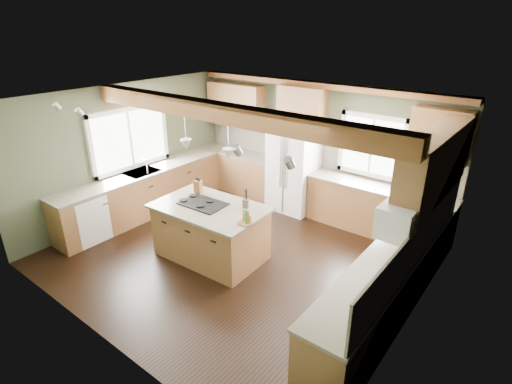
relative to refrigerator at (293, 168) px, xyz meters
The scene contains 37 objects.
floor 2.32m from the refrigerator, 81.95° to the right, with size 5.60×5.60×0.00m, color black.
ceiling 2.73m from the refrigerator, 81.95° to the right, with size 5.60×5.60×0.00m, color silver.
wall_back 0.63m from the refrigerator, 51.71° to the left, with size 5.60×5.60×0.00m, color #434D36.
wall_left 3.30m from the refrigerator, 139.70° to the right, with size 5.00×5.00×0.00m, color #434D36.
wall_right 3.78m from the refrigerator, 34.37° to the right, with size 5.00×5.00×0.00m, color #434D36.
ceiling_beam 2.88m from the refrigerator, 82.87° to the right, with size 5.55×0.26×0.26m, color brown.
soffit_trim 1.69m from the refrigerator, 43.03° to the left, with size 5.55×0.20×0.10m, color brown.
backsplash_back 0.57m from the refrigerator, 50.58° to the left, with size 5.58×0.03×0.58m, color brown.
backsplash_right 3.73m from the refrigerator, 33.86° to the right, with size 0.03×3.70×0.58m, color brown.
base_cab_back_left 1.56m from the refrigerator, behind, with size 2.02×0.60×0.88m, color brown.
counter_back_left 1.49m from the refrigerator, behind, with size 2.06×0.64×0.04m, color brown.
base_cab_back_right 1.85m from the refrigerator, ahead, with size 2.62×0.60×0.88m, color brown.
counter_back_right 1.79m from the refrigerator, ahead, with size 2.66×0.64×0.04m, color brown.
base_cab_left 3.06m from the refrigerator, 136.74° to the right, with size 0.60×3.70×0.88m, color brown.
counter_left 3.02m from the refrigerator, 136.74° to the right, with size 0.64×3.74×0.04m, color brown.
base_cab_right 3.51m from the refrigerator, 36.47° to the right, with size 0.60×3.70×0.88m, color brown.
counter_right 3.48m from the refrigerator, 36.47° to the right, with size 0.64×3.74×0.04m, color brown.
upper_cab_back_left 2.00m from the refrigerator, behind, with size 1.40×0.35×0.90m, color brown.
upper_cab_over_fridge 1.27m from the refrigerator, 90.00° to the left, with size 0.96×0.35×0.70m, color brown.
upper_cab_right 3.34m from the refrigerator, 22.64° to the right, with size 0.35×2.20×0.90m, color brown.
upper_cab_back_corner 2.81m from the refrigerator, ahead, with size 0.90×0.35×0.90m, color brown.
window_left 3.30m from the refrigerator, 140.15° to the right, with size 0.04×1.60×1.05m, color white.
window_back 1.63m from the refrigerator, 13.94° to the left, with size 1.10×0.04×1.00m, color white.
sink 3.02m from the refrigerator, 136.74° to the right, with size 0.50×0.65×0.03m, color #262628.
faucet 2.90m from the refrigerator, 134.30° to the right, with size 0.02×0.02×0.28m, color #B2B2B7.
dishwasher 4.05m from the refrigerator, 123.02° to the right, with size 0.60×0.60×0.84m, color white.
oven 4.40m from the refrigerator, 50.38° to the right, with size 0.60×0.72×0.84m, color white.
microwave 3.66m from the refrigerator, 37.00° to the right, with size 0.40×0.70×0.38m, color white.
pendant_left 2.65m from the refrigerator, 100.90° to the right, with size 0.18×0.18×0.16m, color #B2B2B7.
pendant_right 2.60m from the refrigerator, 80.91° to the right, with size 0.18×0.18×0.16m, color #B2B2B7.
refrigerator is the anchor object (origin of this frame).
island 2.44m from the refrigerator, 91.01° to the right, with size 1.69×1.04×0.88m, color brown.
island_top 2.40m from the refrigerator, 91.01° to the right, with size 1.81×1.15×0.04m, color brown.
cooktop 2.41m from the refrigerator, 94.36° to the right, with size 0.73×0.49×0.02m, color black.
knife_block 2.19m from the refrigerator, 105.65° to the right, with size 0.13×0.10×0.22m, color brown.
utensil_crock 2.12m from the refrigerator, 78.08° to the right, with size 0.11×0.11×0.14m, color #453F37.
bottle_tray 2.61m from the refrigerator, 72.88° to the right, with size 0.24×0.24×0.22m, color brown, non-canonical shape.
Camera 1 is at (3.79, -4.38, 3.67)m, focal length 28.00 mm.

